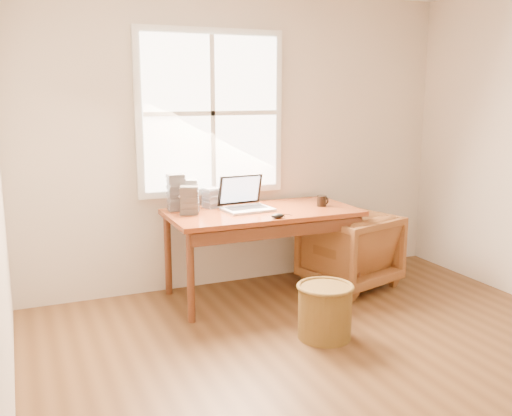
% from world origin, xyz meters
% --- Properties ---
extents(room_shell, '(4.04, 4.54, 2.64)m').
position_xyz_m(room_shell, '(-0.02, 0.16, 1.32)').
color(room_shell, brown).
rests_on(room_shell, ground).
extents(desk, '(1.60, 0.80, 0.04)m').
position_xyz_m(desk, '(0.00, 1.80, 0.73)').
color(desk, brown).
rests_on(desk, room_shell).
extents(armchair, '(0.89, 0.90, 0.67)m').
position_xyz_m(armchair, '(0.82, 1.72, 0.33)').
color(armchair, brown).
rests_on(armchair, room_shell).
extents(wicker_stool, '(0.48, 0.48, 0.38)m').
position_xyz_m(wicker_stool, '(0.06, 0.82, 0.19)').
color(wicker_stool, brown).
rests_on(wicker_stool, room_shell).
extents(laptop, '(0.43, 0.45, 0.30)m').
position_xyz_m(laptop, '(-0.12, 1.82, 0.90)').
color(laptop, silver).
rests_on(laptop, desk).
extents(mouse, '(0.12, 0.07, 0.04)m').
position_xyz_m(mouse, '(-0.01, 1.46, 0.77)').
color(mouse, black).
rests_on(mouse, desk).
extents(coffee_mug, '(0.10, 0.10, 0.09)m').
position_xyz_m(coffee_mug, '(0.54, 1.75, 0.80)').
color(coffee_mug, black).
rests_on(coffee_mug, desk).
extents(cd_stack_a, '(0.17, 0.16, 0.26)m').
position_xyz_m(cd_stack_a, '(-0.56, 2.06, 0.88)').
color(cd_stack_a, silver).
rests_on(cd_stack_a, desk).
extents(cd_stack_b, '(0.18, 0.17, 0.23)m').
position_xyz_m(cd_stack_b, '(-0.61, 1.90, 0.86)').
color(cd_stack_b, '#232227').
rests_on(cd_stack_b, desk).
extents(cd_stack_c, '(0.14, 0.13, 0.31)m').
position_xyz_m(cd_stack_c, '(-0.67, 2.07, 0.91)').
color(cd_stack_c, '#908F9B').
rests_on(cd_stack_c, desk).
extents(cd_stack_d, '(0.16, 0.15, 0.17)m').
position_xyz_m(cd_stack_d, '(-0.35, 2.08, 0.83)').
color(cd_stack_d, '#ACAFB7').
rests_on(cd_stack_d, desk).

